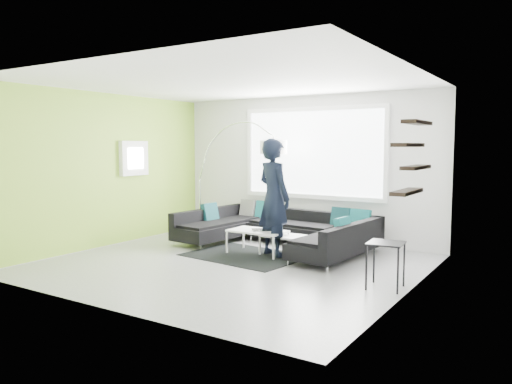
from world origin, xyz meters
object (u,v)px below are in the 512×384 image
side_table (385,265)px  arc_lamp (200,179)px  coffee_table (271,243)px  laptop (263,230)px  sectional_sofa (274,231)px  person (274,198)px

side_table → arc_lamp: bearing=157.5°
coffee_table → laptop: bearing=-137.2°
side_table → coffee_table: bearing=157.7°
laptop → side_table: bearing=-57.7°
sectional_sofa → coffee_table: sectional_sofa is taller
coffee_table → arc_lamp: size_ratio=0.54×
coffee_table → arc_lamp: arc_lamp is taller
arc_lamp → sectional_sofa: bearing=-5.5°
coffee_table → side_table: 2.45m
coffee_table → laptop: (-0.11, -0.10, 0.22)m
side_table → laptop: bearing=160.7°
coffee_table → person: bearing=-27.8°
side_table → person: 2.47m
side_table → person: bearing=157.9°
person → sectional_sofa: bearing=-36.6°
coffee_table → side_table: bearing=-22.0°
person → arc_lamp: bearing=0.8°
sectional_sofa → arc_lamp: 2.32m
person → laptop: (-0.17, -0.06, -0.56)m
side_table → person: size_ratio=0.31×
side_table → person: (-2.20, 0.89, 0.68)m
arc_lamp → side_table: bearing=-14.3°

